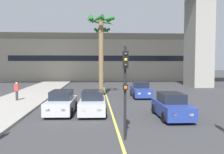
{
  "coord_description": "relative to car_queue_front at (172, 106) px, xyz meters",
  "views": [
    {
      "loc": [
        -1.1,
        -2.33,
        3.47
      ],
      "look_at": [
        0.0,
        14.0,
        2.51
      ],
      "focal_mm": 38.98,
      "sensor_mm": 36.0,
      "label": 1
    }
  ],
  "objects": [
    {
      "name": "car_queue_third",
      "position": [
        -7.12,
        1.81,
        0.0
      ],
      "size": [
        1.93,
        4.15,
        1.56
      ],
      "color": "#B7BABF",
      "rests_on": "ground"
    },
    {
      "name": "car_queue_second",
      "position": [
        -4.98,
        1.62,
        0.0
      ],
      "size": [
        1.91,
        4.14,
        1.56
      ],
      "color": "#B7BABF",
      "rests_on": "ground"
    },
    {
      "name": "traffic_light_median_near",
      "position": [
        -3.47,
        -4.25,
        1.99
      ],
      "size": [
        0.24,
        0.37,
        4.2
      ],
      "color": "black",
      "rests_on": "ground"
    },
    {
      "name": "palm_tree_mid_median",
      "position": [
        -3.7,
        26.2,
        6.64
      ],
      "size": [
        2.74,
        2.82,
        9.36
      ],
      "color": "brown",
      "rests_on": "ground"
    },
    {
      "name": "sidewalk_left",
      "position": [
        -11.67,
        3.45,
        -0.65
      ],
      "size": [
        4.8,
        80.0,
        0.15
      ],
      "primitive_type": "cube",
      "color": "#9E9991",
      "rests_on": "ground"
    },
    {
      "name": "traffic_light_median_far",
      "position": [
        -4.1,
        12.62,
        1.99
      ],
      "size": [
        0.24,
        0.37,
        4.2
      ],
      "color": "black",
      "rests_on": "ground"
    },
    {
      "name": "car_queue_fourth",
      "position": [
        -0.23,
        9.24,
        0.0
      ],
      "size": [
        1.93,
        4.15,
        1.56
      ],
      "color": "navy",
      "rests_on": "ground"
    },
    {
      "name": "car_queue_front",
      "position": [
        0.0,
        0.0,
        0.0
      ],
      "size": [
        1.87,
        4.12,
        1.56
      ],
      "color": "navy",
      "rests_on": "ground"
    },
    {
      "name": "pier_building_backdrop",
      "position": [
        -3.67,
        34.05,
        3.73
      ],
      "size": [
        37.41,
        8.04,
        9.02
      ],
      "color": "#BCB29E",
      "rests_on": "ground"
    },
    {
      "name": "lane_stripe_center",
      "position": [
        -3.67,
        11.45,
        -0.72
      ],
      "size": [
        0.14,
        56.0,
        0.01
      ],
      "primitive_type": "cube",
      "color": "#DBCC4C",
      "rests_on": "ground"
    },
    {
      "name": "palm_tree_near_median",
      "position": [
        -4.23,
        9.48,
        5.29
      ],
      "size": [
        2.81,
        2.88,
        8.19
      ],
      "color": "brown",
      "rests_on": "ground"
    },
    {
      "name": "pedestrian_mid_block",
      "position": [
        -11.73,
        6.95,
        0.28
      ],
      "size": [
        0.34,
        0.22,
        1.62
      ],
      "color": "#2D2D38",
      "rests_on": "sidewalk_left"
    }
  ]
}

